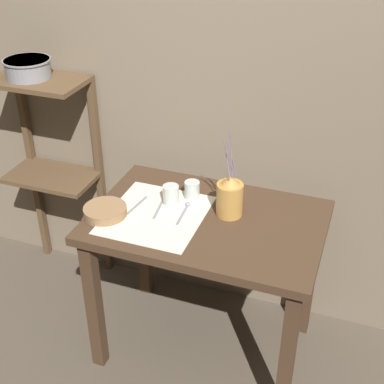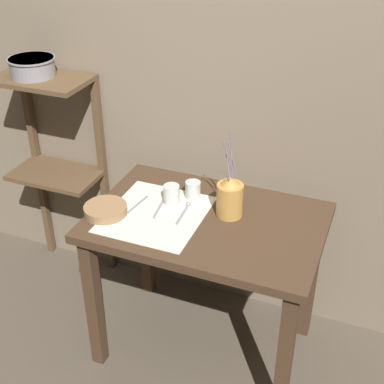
% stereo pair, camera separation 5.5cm
% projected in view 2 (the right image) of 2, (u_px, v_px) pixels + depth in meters
% --- Properties ---
extents(ground_plane, '(12.00, 12.00, 0.00)m').
position_uv_depth(ground_plane, '(205.00, 344.00, 2.74)').
color(ground_plane, brown).
extents(stone_wall_back, '(7.00, 0.06, 2.40)m').
position_uv_depth(stone_wall_back, '(242.00, 92.00, 2.47)').
color(stone_wall_back, '#7A6B56').
rests_on(stone_wall_back, ground_plane).
extents(wooden_table, '(1.02, 0.68, 0.78)m').
position_uv_depth(wooden_table, '(206.00, 242.00, 2.40)').
color(wooden_table, '#422D1E').
rests_on(wooden_table, ground_plane).
extents(wooden_shelf_unit, '(0.47, 0.29, 1.21)m').
position_uv_depth(wooden_shelf_unit, '(56.00, 144.00, 2.84)').
color(wooden_shelf_unit, brown).
rests_on(wooden_shelf_unit, ground_plane).
extents(linen_cloth, '(0.41, 0.46, 0.00)m').
position_uv_depth(linen_cloth, '(156.00, 214.00, 2.36)').
color(linen_cloth, beige).
rests_on(linen_cloth, wooden_table).
extents(pitcher_with_flowers, '(0.12, 0.12, 0.41)m').
position_uv_depth(pitcher_with_flowers, '(230.00, 198.00, 2.31)').
color(pitcher_with_flowers, '#B7843D').
rests_on(pitcher_with_flowers, wooden_table).
extents(wooden_bowl, '(0.19, 0.19, 0.04)m').
position_uv_depth(wooden_bowl, '(106.00, 210.00, 2.35)').
color(wooden_bowl, '#8E6B47').
rests_on(wooden_bowl, wooden_table).
extents(glass_tumbler_near, '(0.07, 0.07, 0.09)m').
position_uv_depth(glass_tumbler_near, '(172.00, 194.00, 2.42)').
color(glass_tumbler_near, '#B7C1BC').
rests_on(glass_tumbler_near, wooden_table).
extents(glass_tumbler_far, '(0.07, 0.07, 0.08)m').
position_uv_depth(glass_tumbler_far, '(193.00, 190.00, 2.45)').
color(glass_tumbler_far, '#B7C1BC').
rests_on(glass_tumbler_far, wooden_table).
extents(fork_inner, '(0.03, 0.16, 0.00)m').
position_uv_depth(fork_inner, '(138.00, 204.00, 2.42)').
color(fork_inner, gray).
rests_on(fork_inner, wooden_table).
extents(knife_center, '(0.03, 0.16, 0.00)m').
position_uv_depth(knife_center, '(159.00, 208.00, 2.39)').
color(knife_center, gray).
rests_on(knife_center, wooden_table).
extents(spoon_outer, '(0.03, 0.17, 0.02)m').
position_uv_depth(spoon_outer, '(186.00, 208.00, 2.39)').
color(spoon_outer, gray).
rests_on(spoon_outer, wooden_table).
extents(metal_pot_large, '(0.23, 0.23, 0.09)m').
position_uv_depth(metal_pot_large, '(32.00, 66.00, 2.60)').
color(metal_pot_large, gray).
rests_on(metal_pot_large, wooden_shelf_unit).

